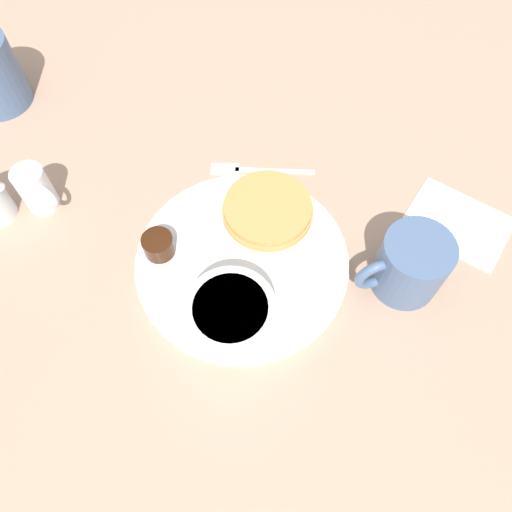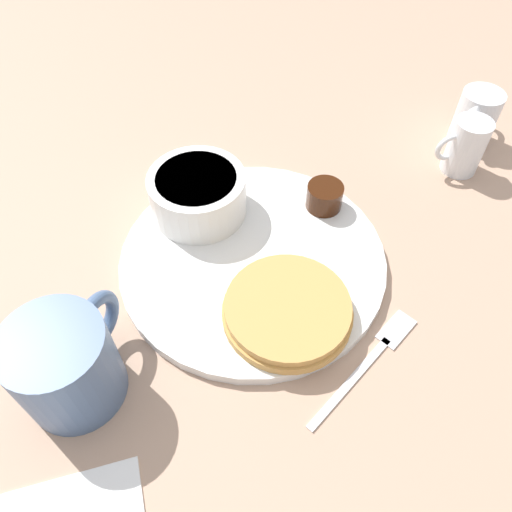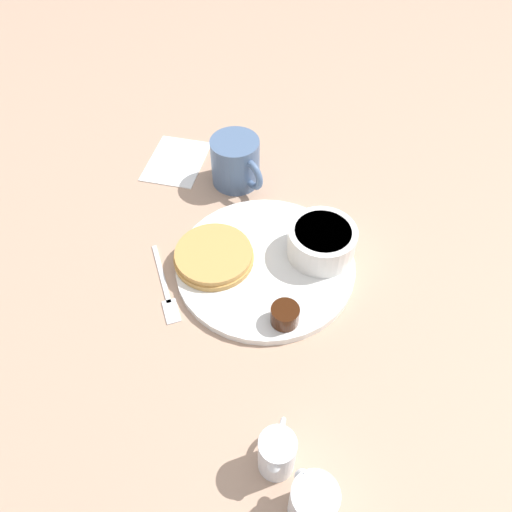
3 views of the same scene
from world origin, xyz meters
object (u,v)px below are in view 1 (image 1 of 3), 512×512
Objects in this scene: fork at (250,170)px; creamer_pitcher_near at (36,189)px; coffee_mug at (409,265)px; bowl at (231,315)px; plate at (242,262)px.

creamer_pitcher_near is at bearing -147.14° from fork.
coffee_mug is 0.26m from fork.
creamer_pitcher_near is at bearing 166.54° from bowl.
fork is at bearing 32.86° from creamer_pitcher_near.
plate is at bearing -166.04° from coffee_mug.
bowl is at bearing -73.62° from fork.
plate is 1.86× the size of fork.
fork is (0.24, 0.15, -0.03)m from creamer_pitcher_near.
creamer_pitcher_near is 0.28m from fork.
plate is 0.15m from fork.
bowl is 1.47× the size of creamer_pitcher_near.
bowl is at bearing -13.46° from creamer_pitcher_near.
plate is 0.09m from bowl.
bowl is at bearing -142.74° from coffee_mug.
bowl is 0.31m from creamer_pitcher_near.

